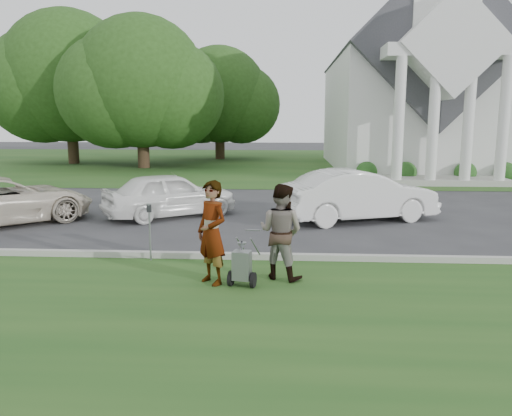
# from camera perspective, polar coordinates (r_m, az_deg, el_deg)

# --- Properties ---
(ground) EXTENTS (120.00, 120.00, 0.00)m
(ground) POSITION_cam_1_polar(r_m,az_deg,el_deg) (10.83, -3.70, -6.66)
(ground) COLOR #333335
(ground) RESTS_ON ground
(grass_strip) EXTENTS (80.00, 7.00, 0.01)m
(grass_strip) POSITION_cam_1_polar(r_m,az_deg,el_deg) (8.03, -6.39, -12.74)
(grass_strip) COLOR #204A19
(grass_strip) RESTS_ON ground
(church_lawn) EXTENTS (80.00, 30.00, 0.01)m
(church_lawn) POSITION_cam_1_polar(r_m,az_deg,el_deg) (37.45, 1.39, 5.27)
(church_lawn) COLOR #204A19
(church_lawn) RESTS_ON ground
(curb) EXTENTS (80.00, 0.18, 0.15)m
(curb) POSITION_cam_1_polar(r_m,az_deg,el_deg) (11.33, -3.37, -5.50)
(curb) COLOR #9E9E93
(curb) RESTS_ON ground
(church) EXTENTS (9.19, 19.00, 24.10)m
(church) POSITION_cam_1_polar(r_m,az_deg,el_deg) (34.40, 16.84, 14.33)
(church) COLOR white
(church) RESTS_ON ground
(tree_left) EXTENTS (10.63, 8.40, 9.71)m
(tree_left) POSITION_cam_1_polar(r_m,az_deg,el_deg) (33.66, -13.04, 13.19)
(tree_left) COLOR #332316
(tree_left) RESTS_ON ground
(tree_far) EXTENTS (11.64, 9.20, 10.73)m
(tree_far) POSITION_cam_1_polar(r_m,az_deg,el_deg) (38.55, -20.61, 13.25)
(tree_far) COLOR #332316
(tree_far) RESTS_ON ground
(tree_back) EXTENTS (9.61, 7.60, 8.89)m
(tree_back) POSITION_cam_1_polar(r_m,az_deg,el_deg) (40.66, -4.22, 12.28)
(tree_back) COLOR #332316
(tree_back) RESTS_ON ground
(striping_cart) EXTENTS (0.59, 1.06, 0.93)m
(striping_cart) POSITION_cam_1_polar(r_m,az_deg,el_deg) (9.42, -1.60, -6.66)
(striping_cart) COLOR black
(striping_cart) RESTS_ON ground
(person_left) EXTENTS (0.85, 0.84, 1.98)m
(person_left) POSITION_cam_1_polar(r_m,az_deg,el_deg) (9.47, -5.06, -2.92)
(person_left) COLOR #999999
(person_left) RESTS_ON ground
(person_right) EXTENTS (1.13, 1.04, 1.88)m
(person_right) POSITION_cam_1_polar(r_m,az_deg,el_deg) (9.77, 2.86, -2.79)
(person_right) COLOR #999999
(person_right) RESTS_ON ground
(parking_meter_near) EXTENTS (0.09, 0.08, 1.29)m
(parking_meter_near) POSITION_cam_1_polar(r_m,az_deg,el_deg) (11.26, -12.06, -1.94)
(parking_meter_near) COLOR gray
(parking_meter_near) RESTS_ON ground
(car_a) EXTENTS (5.44, 5.31, 1.45)m
(car_a) POSITION_cam_1_polar(r_m,az_deg,el_deg) (16.80, -27.03, 0.77)
(car_a) COLOR beige
(car_a) RESTS_ON ground
(car_b) EXTENTS (4.48, 3.85, 1.45)m
(car_b) POSITION_cam_1_polar(r_m,az_deg,el_deg) (16.37, -9.79, 1.52)
(car_b) COLOR white
(car_b) RESTS_ON ground
(car_d) EXTENTS (5.13, 3.29, 1.60)m
(car_d) POSITION_cam_1_polar(r_m,az_deg,el_deg) (15.81, 11.64, 1.43)
(car_d) COLOR white
(car_d) RESTS_ON ground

